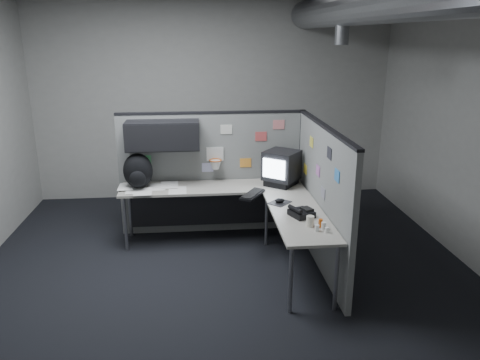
{
  "coord_description": "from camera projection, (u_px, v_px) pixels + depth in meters",
  "views": [
    {
      "loc": [
        -0.29,
        -4.64,
        2.55
      ],
      "look_at": [
        0.19,
        0.35,
        1.0
      ],
      "focal_mm": 35.0,
      "sensor_mm": 36.0,
      "label": 1
    }
  ],
  "objects": [
    {
      "name": "partition_back",
      "position": [
        200.0,
        161.0,
        6.05
      ],
      "size": [
        2.44,
        0.42,
        1.63
      ],
      "color": "slate",
      "rests_on": "ground"
    },
    {
      "name": "monitor",
      "position": [
        281.0,
        167.0,
        5.91
      ],
      "size": [
        0.54,
        0.54,
        0.44
      ],
      "rotation": [
        0.0,
        0.0,
        0.12
      ],
      "color": "black",
      "rests_on": "desk"
    },
    {
      "name": "mouse",
      "position": [
        280.0,
        201.0,
        5.32
      ],
      "size": [
        0.3,
        0.3,
        0.05
      ],
      "rotation": [
        0.0,
        0.0,
        0.02
      ],
      "color": "black",
      "rests_on": "desk"
    },
    {
      "name": "partition_right",
      "position": [
        322.0,
        197.0,
        5.26
      ],
      "size": [
        0.07,
        2.23,
        1.63
      ],
      "color": "slate",
      "rests_on": "ground"
    },
    {
      "name": "phone",
      "position": [
        301.0,
        213.0,
        4.92
      ],
      "size": [
        0.28,
        0.29,
        0.11
      ],
      "rotation": [
        0.0,
        0.0,
        0.23
      ],
      "color": "black",
      "rests_on": "desk"
    },
    {
      "name": "keyboard",
      "position": [
        253.0,
        194.0,
        5.55
      ],
      "size": [
        0.35,
        0.45,
        0.04
      ],
      "rotation": [
        0.0,
        0.0,
        0.25
      ],
      "color": "black",
      "rests_on": "desk"
    },
    {
      "name": "bottles",
      "position": [
        322.0,
        226.0,
        4.58
      ],
      "size": [
        0.13,
        0.19,
        0.08
      ],
      "rotation": [
        0.0,
        0.0,
        -0.27
      ],
      "color": "silver",
      "rests_on": "desk"
    },
    {
      "name": "backpack",
      "position": [
        138.0,
        172.0,
        5.76
      ],
      "size": [
        0.42,
        0.41,
        0.44
      ],
      "rotation": [
        0.0,
        0.0,
        -0.29
      ],
      "color": "black",
      "rests_on": "desk"
    },
    {
      "name": "room",
      "position": [
        280.0,
        84.0,
        4.63
      ],
      "size": [
        5.62,
        5.62,
        3.22
      ],
      "color": "black",
      "rests_on": "ground"
    },
    {
      "name": "papers",
      "position": [
        152.0,
        188.0,
        5.79
      ],
      "size": [
        0.85,
        0.56,
        0.02
      ],
      "rotation": [
        0.0,
        0.0,
        0.03
      ],
      "color": "white",
      "rests_on": "desk"
    },
    {
      "name": "cup",
      "position": [
        310.0,
        221.0,
        4.66
      ],
      "size": [
        0.08,
        0.08,
        0.11
      ],
      "primitive_type": "cylinder",
      "rotation": [
        0.0,
        0.0,
        0.02
      ],
      "color": "beige",
      "rests_on": "desk"
    },
    {
      "name": "desk",
      "position": [
        234.0,
        202.0,
        5.69
      ],
      "size": [
        2.31,
        2.11,
        0.73
      ],
      "color": "#A39E93",
      "rests_on": "ground"
    }
  ]
}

